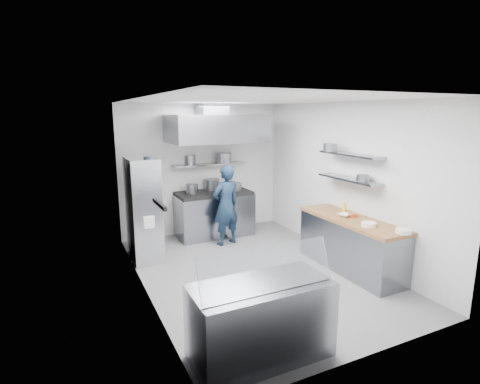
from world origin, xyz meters
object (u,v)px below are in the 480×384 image
gas_range (214,215)px  wire_rack (143,209)px  chef (226,205)px  display_case (261,321)px

gas_range → wire_rack: wire_rack is taller
chef → display_case: chef is taller
chef → display_case: bearing=59.5°
wire_rack → display_case: 3.49m
gas_range → chef: bearing=-89.7°
wire_rack → chef: bearing=1.7°
wire_rack → gas_range: bearing=22.7°
chef → wire_rack: 1.64m
display_case → gas_range: bearing=75.0°
chef → display_case: 3.66m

